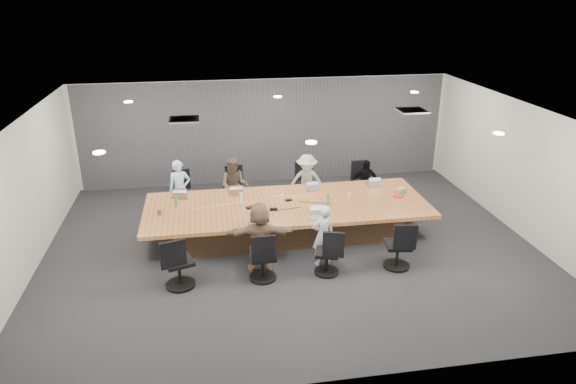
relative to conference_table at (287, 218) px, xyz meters
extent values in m
cube|color=#2A2A2E|center=(0.00, -0.50, -0.40)|extent=(10.00, 8.00, 0.00)
cube|color=white|center=(0.00, -0.50, 2.40)|extent=(10.00, 8.00, 0.00)
cube|color=beige|center=(0.00, 3.50, 1.00)|extent=(10.00, 0.00, 2.80)
cube|color=beige|center=(0.00, -4.50, 1.00)|extent=(10.00, 0.00, 2.80)
cube|color=beige|center=(-5.00, -0.50, 1.00)|extent=(0.00, 8.00, 2.80)
cube|color=beige|center=(5.00, -0.50, 1.00)|extent=(0.00, 8.00, 2.80)
cube|color=#535359|center=(0.00, 3.42, 1.00)|extent=(9.80, 0.04, 2.80)
cube|color=#4C3421|center=(0.00, 0.00, -0.07)|extent=(4.80, 1.40, 0.66)
cube|color=#BC703B|center=(0.00, 0.00, 0.30)|extent=(6.00, 2.20, 0.08)
imported|color=#B1D3ED|center=(-2.29, 1.35, 0.29)|extent=(0.55, 0.40, 1.38)
cube|color=#8C6647|center=(-2.29, 0.80, 0.35)|extent=(0.38, 0.30, 0.02)
imported|color=brown|center=(-1.03, 1.35, 0.29)|extent=(0.78, 0.67, 1.38)
cube|color=#8C6647|center=(-1.03, 0.80, 0.35)|extent=(0.32, 0.22, 0.02)
imported|color=#9BAC99|center=(0.70, 1.35, 0.28)|extent=(0.98, 0.70, 1.37)
cube|color=#B2B2B7|center=(0.70, 0.80, 0.35)|extent=(0.31, 0.23, 0.02)
imported|color=black|center=(2.16, 1.35, 0.18)|extent=(0.72, 0.39, 1.16)
cube|color=#B2B2B7|center=(2.16, 0.80, 0.35)|extent=(0.29, 0.20, 0.02)
imported|color=#82614D|center=(-0.74, -1.35, 0.29)|extent=(1.30, 0.50, 1.38)
cube|color=#B2B2B7|center=(-0.74, -0.80, 0.35)|extent=(0.37, 0.29, 0.02)
imported|color=silver|center=(0.47, -1.35, 0.22)|extent=(0.51, 0.39, 1.25)
cube|color=#B2B2B7|center=(0.47, -0.80, 0.35)|extent=(0.32, 0.24, 0.02)
cylinder|color=green|center=(-2.32, 0.25, 0.46)|extent=(0.07, 0.07, 0.23)
cylinder|color=green|center=(0.85, -0.16, 0.47)|extent=(0.09, 0.09, 0.25)
cylinder|color=silver|center=(-0.96, 0.19, 0.46)|extent=(0.09, 0.09, 0.24)
cylinder|color=white|center=(-0.06, 0.31, 0.38)|extent=(0.09, 0.09, 0.09)
cylinder|color=white|center=(1.40, 0.13, 0.39)|extent=(0.09, 0.09, 0.09)
cylinder|color=brown|center=(-2.65, -0.13, 0.39)|extent=(0.11, 0.11, 0.11)
cube|color=black|center=(-0.80, -0.10, 0.36)|extent=(0.19, 0.16, 0.03)
cube|color=black|center=(0.05, 0.16, 0.35)|extent=(0.16, 0.13, 0.03)
cube|color=black|center=(-0.34, -0.31, 0.37)|extent=(0.16, 0.07, 0.06)
cube|color=tan|center=(2.60, 0.16, 0.40)|extent=(0.27, 0.25, 0.13)
cube|color=red|center=(2.47, -0.03, 0.36)|extent=(0.21, 0.21, 0.04)
camera|label=1|loc=(-1.64, -9.90, 4.66)|focal=32.00mm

